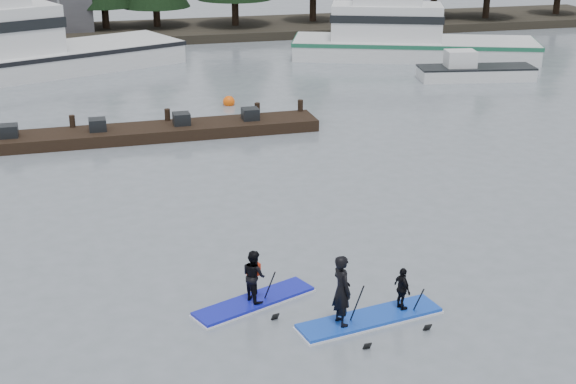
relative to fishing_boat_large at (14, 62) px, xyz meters
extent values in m
plane|color=slate|center=(9.69, -30.67, -0.78)|extent=(160.00, 160.00, 0.00)
cube|color=#2D281E|center=(9.69, 11.33, -0.48)|extent=(70.00, 8.00, 0.60)
cube|color=white|center=(0.52, 0.22, -0.65)|extent=(18.62, 11.62, 2.41)
cube|color=white|center=(23.86, -0.69, -0.67)|extent=(15.44, 9.06, 2.13)
cube|color=white|center=(22.19, -0.08, 1.46)|extent=(7.34, 5.16, 2.13)
cube|color=white|center=(24.83, -7.25, -0.41)|extent=(6.51, 2.84, 0.73)
cube|color=black|center=(6.19, -14.10, -0.53)|extent=(14.71, 2.24, 0.49)
sphere|color=#FF5E0C|center=(10.55, -9.43, -0.78)|extent=(0.58, 0.58, 0.58)
cube|color=#131AB5|center=(7.60, -29.45, -0.71)|extent=(3.33, 2.00, 0.12)
imported|color=black|center=(7.60, -29.45, 0.03)|extent=(0.73, 0.81, 1.36)
cube|color=red|center=(7.60, -29.45, 0.19)|extent=(0.35, 0.30, 0.32)
cylinder|color=black|center=(7.91, -29.56, -0.43)|extent=(0.27, 0.88, 1.53)
cube|color=blue|center=(10.15, -30.99, -0.71)|extent=(3.76, 1.53, 0.13)
imported|color=black|center=(9.36, -31.14, 0.24)|extent=(0.54, 0.72, 1.78)
cylinder|color=black|center=(9.65, -31.31, -0.19)|extent=(0.08, 0.99, 1.67)
imported|color=black|center=(11.03, -30.82, -0.09)|extent=(0.39, 0.69, 1.10)
cylinder|color=black|center=(11.32, -30.99, -0.56)|extent=(0.08, 0.85, 1.44)
camera|label=1|loc=(4.01, -47.16, 9.08)|focal=50.00mm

